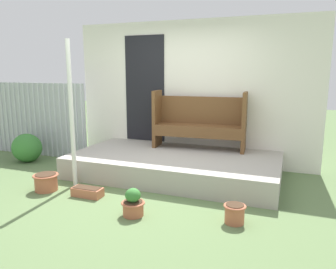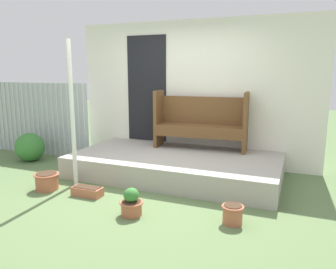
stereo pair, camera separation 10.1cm
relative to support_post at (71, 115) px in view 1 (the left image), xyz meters
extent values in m
plane|color=#5B7547|center=(1.11, 0.12, -1.07)|extent=(24.00, 24.00, 0.00)
cube|color=#A8A399|center=(1.25, 0.98, -0.90)|extent=(3.35, 1.74, 0.35)
cube|color=white|center=(1.25, 1.88, 0.23)|extent=(4.55, 0.06, 2.60)
cube|color=black|center=(0.33, 1.84, 0.28)|extent=(0.80, 0.02, 2.00)
cube|color=#ADB2B7|center=(-1.97, 1.27, -0.34)|extent=(2.63, 0.02, 1.47)
cylinder|color=silver|center=(-2.72, 1.25, -0.34)|extent=(0.04, 0.04, 1.47)
cylinder|color=silver|center=(-2.59, 1.25, -0.34)|extent=(0.04, 0.04, 1.47)
cylinder|color=silver|center=(-2.47, 1.25, -0.34)|extent=(0.04, 0.04, 1.47)
cylinder|color=silver|center=(-2.34, 1.25, -0.34)|extent=(0.04, 0.04, 1.47)
cylinder|color=silver|center=(-2.22, 1.25, -0.34)|extent=(0.04, 0.04, 1.47)
cylinder|color=silver|center=(-2.09, 1.25, -0.34)|extent=(0.04, 0.04, 1.47)
cylinder|color=silver|center=(-1.97, 1.25, -0.34)|extent=(0.04, 0.04, 1.47)
cylinder|color=silver|center=(-1.84, 1.25, -0.34)|extent=(0.04, 0.04, 1.47)
cylinder|color=silver|center=(-1.72, 1.25, -0.34)|extent=(0.04, 0.04, 1.47)
cylinder|color=silver|center=(-1.59, 1.25, -0.34)|extent=(0.04, 0.04, 1.47)
cylinder|color=silver|center=(-1.47, 1.25, -0.34)|extent=(0.04, 0.04, 1.47)
cylinder|color=silver|center=(-1.34, 1.25, -0.34)|extent=(0.04, 0.04, 1.47)
cylinder|color=silver|center=(-1.22, 1.25, -0.34)|extent=(0.04, 0.04, 1.47)
cylinder|color=silver|center=(-1.09, 1.25, -0.34)|extent=(0.04, 0.04, 1.47)
cylinder|color=silver|center=(-0.97, 1.25, -0.34)|extent=(0.04, 0.04, 1.47)
cylinder|color=silver|center=(-0.84, 1.25, -0.34)|extent=(0.04, 0.04, 1.47)
cylinder|color=silver|center=(-0.72, 1.25, -0.34)|extent=(0.04, 0.04, 1.47)
cylinder|color=white|center=(0.00, 0.00, 0.00)|extent=(0.06, 0.06, 2.15)
cube|color=brown|center=(0.72, 1.50, -0.22)|extent=(0.09, 0.40, 1.01)
cube|color=brown|center=(2.27, 1.59, -0.22)|extent=(0.09, 0.40, 1.01)
cube|color=brown|center=(1.50, 1.55, -0.32)|extent=(1.51, 0.49, 0.04)
cube|color=brown|center=(1.51, 1.36, -0.42)|extent=(1.48, 0.12, 0.15)
cube|color=brown|center=(1.48, 1.73, -0.06)|extent=(1.49, 0.13, 0.49)
cylinder|color=#B26042|center=(-0.25, -0.34, -0.95)|extent=(0.32, 0.32, 0.24)
torus|color=#B26042|center=(-0.25, -0.34, -0.85)|extent=(0.36, 0.36, 0.02)
cylinder|color=#422D1E|center=(-0.25, -0.34, -0.83)|extent=(0.29, 0.29, 0.01)
cylinder|color=#B26042|center=(1.31, -0.64, -0.99)|extent=(0.25, 0.25, 0.17)
torus|color=#B26042|center=(1.31, -0.64, -0.92)|extent=(0.29, 0.29, 0.02)
cylinder|color=#422D1E|center=(1.31, -0.64, -0.90)|extent=(0.23, 0.23, 0.01)
ellipsoid|color=#387A33|center=(1.31, -0.64, -0.82)|extent=(0.19, 0.19, 0.17)
cylinder|color=#B26042|center=(2.47, -0.41, -0.97)|extent=(0.22, 0.22, 0.22)
torus|color=#B26042|center=(2.47, -0.41, -0.87)|extent=(0.26, 0.26, 0.02)
cylinder|color=#422D1E|center=(2.47, -0.41, -0.85)|extent=(0.20, 0.20, 0.01)
cube|color=#B76647|center=(0.44, -0.32, -1.01)|extent=(0.43, 0.19, 0.12)
cube|color=#422D1E|center=(0.44, -0.32, -0.95)|extent=(0.38, 0.16, 0.01)
ellipsoid|color=#387A33|center=(-1.65, 0.76, -0.80)|extent=(0.57, 0.51, 0.54)
camera|label=1|loc=(3.00, -3.92, 0.63)|focal=35.00mm
camera|label=2|loc=(3.09, -3.89, 0.63)|focal=35.00mm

